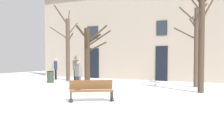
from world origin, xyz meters
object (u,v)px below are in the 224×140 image
Objects in this scene: bench_back_to_back_left at (91,90)px; person_near_bench at (76,68)px; person_strolling at (56,68)px; tree_center at (196,44)px; tree_foreground at (68,46)px; person_by_shop_door at (78,74)px; litter_bin at (50,77)px; tree_left_of_center at (88,53)px; tree_near_facade at (201,37)px.

person_near_bench is at bearing 92.63° from bench_back_to_back_left.
person_near_bench is (2.92, -1.35, 0.09)m from person_strolling.
tree_foreground is at bearing 178.54° from tree_center.
tree_center is 7.17m from person_by_shop_door.
litter_bin is at bearing -85.26° from tree_foreground.
tree_center is at bearing 16.77° from tree_left_of_center.
person_by_shop_door is at bearing 1.86° from person_strolling.
person_by_shop_door reaches higher than litter_bin.
tree_left_of_center reaches higher than person_near_bench.
tree_center is at bearing -63.83° from person_near_bench.
tree_foreground is at bearing 94.74° from litter_bin.
tree_left_of_center is 3.50m from litter_bin.
tree_center is 6.64m from tree_left_of_center.
person_near_bench is (-8.74, 1.55, -1.73)m from tree_near_facade.
person_by_shop_door is (5.78, -5.09, -0.09)m from person_strolling.
tree_foreground is at bearing 164.88° from tree_near_facade.
person_strolling is 0.93× the size of person_near_bench.
tree_foreground is at bearing -30.11° from person_by_shop_door.
person_near_bench is at bearing 151.11° from tree_left_of_center.
litter_bin is (0.18, -2.20, -2.20)m from tree_foreground.
tree_near_facade is at bearing -81.19° from person_near_bench.
tree_foreground is at bearing 146.70° from tree_left_of_center.
tree_near_facade is at bearing 29.30° from person_strolling.
tree_foreground reaches higher than litter_bin.
tree_near_facade is (0.80, -2.57, 0.22)m from tree_center.
person_strolling is (-1.43, 2.28, 0.54)m from litter_bin.
person_near_bench is at bearing -37.16° from tree_foreground.
bench_back_to_back_left is (7.05, -7.69, -2.17)m from tree_foreground.
tree_near_facade reaches higher than tree_foreground.
litter_bin is 0.52× the size of person_by_shop_door.
bench_back_to_back_left is at bearing -38.61° from litter_bin.
tree_near_facade is 10.52m from litter_bin.
person_by_shop_door is at bearing -47.89° from tree_foreground.
tree_left_of_center is 5.17m from person_strolling.
bench_back_to_back_left is 0.90× the size of person_near_bench.
tree_left_of_center reaches higher than bench_back_to_back_left.
tree_foreground is 3.58× the size of person_by_shop_door.
tree_center is at bearing 41.52° from person_strolling.
tree_center is 9.87m from litter_bin.
tree_left_of_center is at bearing -33.30° from tree_foreground.
person_by_shop_door is (2.86, -3.74, -0.17)m from person_near_bench.
person_by_shop_door is at bearing 95.96° from bench_back_to_back_left.
person_by_shop_door is at bearing -159.52° from tree_near_facade.
tree_center reaches higher than bench_back_to_back_left.
person_by_shop_door reaches higher than bench_back_to_back_left.
litter_bin is at bearing 140.95° from person_near_bench.
person_near_bench is at bearing 169.97° from tree_near_facade.
tree_foreground reaches higher than person_by_shop_door.
person_near_bench is (-5.38, 6.42, 0.59)m from bench_back_to_back_left.
tree_near_facade reaches higher than litter_bin.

